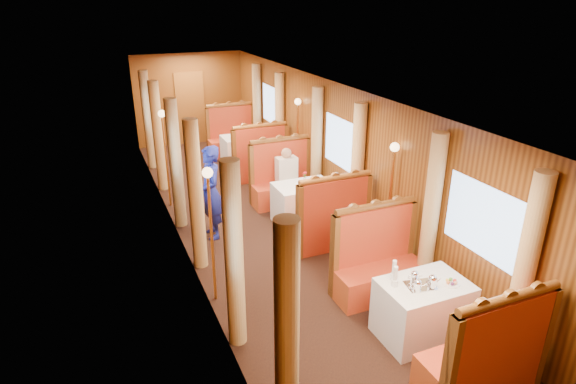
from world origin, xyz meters
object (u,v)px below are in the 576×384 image
banquette_mid_aft (283,183)px  banquette_far_aft (232,139)px  table_mid (304,204)px  banquette_mid_fwd (329,224)px  teapot_left (417,287)px  table_near (422,310)px  tea_tray (420,286)px  passenger (287,172)px  banquette_near_aft (377,266)px  banquette_far_fwd (258,161)px  fruit_plate (451,283)px  steward (211,193)px  banquette_near_fwd (484,360)px  table_far (245,151)px  rose_vase_far (243,129)px  teapot_back (414,278)px  rose_vase_mid (305,176)px  teapot_right (432,283)px

banquette_mid_aft → banquette_far_aft: (0.00, 3.50, 0.00)m
table_mid → banquette_mid_fwd: size_ratio=0.78×
banquette_mid_fwd → teapot_left: 2.62m
teapot_left → table_near: bearing=49.9°
tea_tray → passenger: (0.09, 4.30, -0.02)m
banquette_near_aft → tea_tray: bearing=-95.3°
banquette_far_fwd → banquette_far_aft: bearing=90.0°
fruit_plate → banquette_far_aft: bearing=91.9°
banquette_far_aft → fruit_plate: banquette_far_aft is taller
table_near → teapot_left: (-0.20, -0.10, 0.44)m
tea_tray → steward: 3.97m
table_near → banquette_near_fwd: banquette_near_fwd is taller
table_far → banquette_far_fwd: size_ratio=0.78×
banquette_mid_fwd → banquette_mid_aft: bearing=90.0°
rose_vase_far → banquette_mid_fwd: bearing=-89.9°
teapot_back → teapot_left: bearing=-97.8°
table_far → rose_vase_far: rose_vase_far is taller
banquette_near_aft → banquette_far_fwd: size_ratio=1.00×
table_near → banquette_near_fwd: (0.00, -1.01, 0.05)m
rose_vase_mid → banquette_mid_aft: bearing=90.8°
banquette_mid_fwd → teapot_right: banquette_mid_fwd is taller
banquette_mid_aft → rose_vase_far: (-0.00, 2.51, 0.50)m
table_far → rose_vase_mid: size_ratio=2.92×
banquette_near_fwd → banquette_mid_aft: bearing=90.0°
passenger → tea_tray: bearing=-91.3°
banquette_far_fwd → teapot_left: banquette_far_fwd is taller
banquette_mid_aft → banquette_far_aft: 3.50m
banquette_far_fwd → teapot_right: bearing=-90.0°
banquette_mid_aft → passenger: (-0.00, -0.23, 0.32)m
table_far → rose_vase_far: 0.55m
banquette_near_aft → banquette_mid_fwd: same height
banquette_mid_aft → rose_vase_mid: (0.01, -1.02, 0.50)m
banquette_mid_fwd → banquette_far_aft: same height
banquette_mid_aft → rose_vase_mid: 1.14m
banquette_near_aft → table_far: bearing=90.0°
banquette_mid_fwd → teapot_left: size_ratio=8.96×
table_near → banquette_mid_aft: bearing=90.0°
banquette_near_aft → passenger: 3.29m
banquette_far_fwd → rose_vase_mid: size_ratio=3.72×
tea_tray → teapot_left: size_ratio=2.27×
table_mid → banquette_far_fwd: bearing=90.0°
table_near → fruit_plate: fruit_plate is taller
tea_tray → passenger: size_ratio=0.45×
teapot_left → rose_vase_far: size_ratio=0.42×
banquette_mid_fwd → banquette_far_fwd: bearing=90.0°
banquette_far_fwd → banquette_mid_aft: bearing=-90.0°
banquette_near_fwd → table_mid: 4.51m
table_mid → rose_vase_mid: bearing=-19.2°
banquette_near_fwd → steward: 4.94m
banquette_far_fwd → teapot_right: (-0.00, -6.10, 0.40)m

